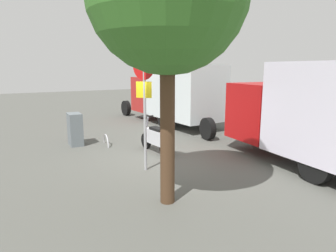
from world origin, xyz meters
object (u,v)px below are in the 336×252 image
(bike_rack_hoop, at_px, (106,145))
(stop_sign, at_px, (144,93))
(box_truck_far, at_px, (174,92))
(motorcycle, at_px, (156,138))
(box_truck_near, at_px, (328,113))
(utility_cabinet, at_px, (75,129))

(bike_rack_hoop, bearing_deg, stop_sign, -177.72)
(box_truck_far, height_order, motorcycle, box_truck_far)
(stop_sign, height_order, bike_rack_hoop, stop_sign)
(stop_sign, bearing_deg, box_truck_near, -120.35)
(utility_cabinet, xyz_separation_m, bike_rack_hoop, (-0.59, -0.99, -0.60))
(utility_cabinet, distance_m, bike_rack_hoop, 1.30)
(box_truck_near, xyz_separation_m, box_truck_far, (8.31, 0.01, -0.02))
(box_truck_near, height_order, bike_rack_hoop, box_truck_near)
(motorcycle, bearing_deg, utility_cabinet, 37.83)
(stop_sign, bearing_deg, motorcycle, -36.16)
(box_truck_near, bearing_deg, box_truck_far, 4.61)
(motorcycle, distance_m, bike_rack_hoop, 2.21)
(stop_sign, xyz_separation_m, utility_cabinet, (3.83, 1.12, -1.60))
(utility_cabinet, relative_size, bike_rack_hoop, 1.42)
(box_truck_near, relative_size, stop_sign, 2.53)
(box_truck_far, xyz_separation_m, bike_rack_hoop, (-2.54, 4.45, -1.64))
(box_truck_far, xyz_separation_m, stop_sign, (-5.77, 4.32, 0.57))
(box_truck_near, height_order, utility_cabinet, box_truck_near)
(bike_rack_hoop, bearing_deg, utility_cabinet, 59.00)
(utility_cabinet, bearing_deg, motorcycle, -137.52)
(box_truck_far, distance_m, stop_sign, 7.23)
(motorcycle, relative_size, utility_cabinet, 1.50)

